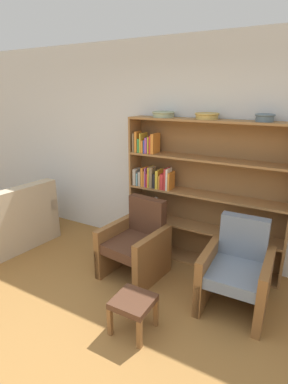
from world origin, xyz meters
TOP-DOWN VIEW (x-y plane):
  - wall_back at (0.00, 2.47)m, footprint 12.00×0.06m
  - bookshelf at (0.21, 2.30)m, footprint 1.97×0.30m
  - bowl_terracotta at (-0.18, 2.28)m, footprint 0.28×0.28m
  - bowl_brass at (0.36, 2.28)m, footprint 0.28×0.28m
  - bowl_sage at (0.98, 2.28)m, footprint 0.20×0.20m
  - armchair_leather at (-0.20, 1.65)m, footprint 0.71×0.75m
  - armchair_cushioned at (0.98, 1.65)m, footprint 0.66×0.70m
  - footstool at (0.26, 0.83)m, footprint 0.35×0.35m

SIDE VIEW (x-z plane):
  - footstool at x=0.26m, z-range 0.11..0.45m
  - armchair_leather at x=-0.20m, z-range -0.06..0.85m
  - armchair_cushioned at x=0.98m, z-range -0.06..0.85m
  - bookshelf at x=0.21m, z-range -0.03..1.79m
  - wall_back at x=0.00m, z-range 0.00..2.75m
  - bowl_terracotta at x=-0.18m, z-range 1.83..1.90m
  - bowl_brass at x=0.36m, z-range 1.83..1.90m
  - bowl_sage at x=0.98m, z-range 1.83..1.91m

